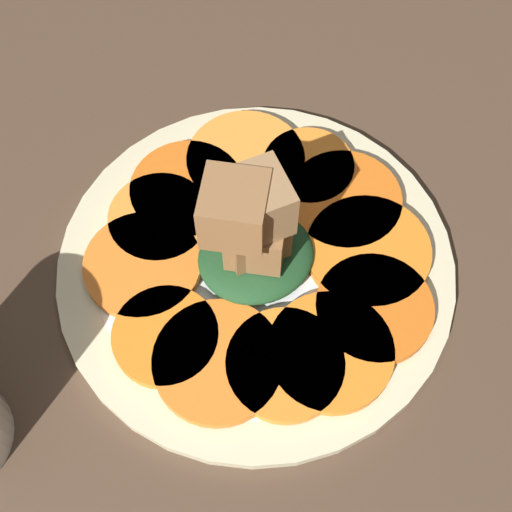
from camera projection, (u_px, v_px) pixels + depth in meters
The scene contains 16 objects.
table_slab at pixel (256, 276), 52.80cm from camera, with size 120.00×120.00×2.00cm, color #4C3828.
plate at pixel (256, 266), 51.46cm from camera, with size 28.53×28.53×1.05cm.
carrot_slice_0 at pixel (187, 190), 53.35cm from camera, with size 8.54×8.54×0.84cm, color orange.
carrot_slice_1 at pixel (159, 218), 52.19cm from camera, with size 7.48×7.48×0.84cm, color orange.
carrot_slice_2 at pixel (143, 265), 50.37cm from camera, with size 8.37×8.37×0.84cm, color orange.
carrot_slice_3 at pixel (165, 336), 47.86cm from camera, with size 7.22×7.22×0.84cm, color orange.
carrot_slice_4 at pixel (218, 361), 47.03cm from camera, with size 8.72×8.72×0.84cm, color orange.
carrot_slice_5 at pixel (285, 364), 46.93cm from camera, with size 7.89×7.89×0.84cm, color orange.
carrot_slice_6 at pixel (330, 351), 47.35cm from camera, with size 8.50×8.50×0.84cm, color orange.
carrot_slice_7 at pixel (374, 308), 48.81cm from camera, with size 8.13×8.13×0.84cm, color orange.
carrot_slice_8 at pixel (368, 251), 50.90cm from camera, with size 8.99×8.99×0.84cm, color orange.
carrot_slice_9 at pixel (344, 200), 52.92cm from camera, with size 8.54×8.54×0.84cm, color orange.
carrot_slice_10 at pixel (308, 167), 54.31cm from camera, with size 6.98×6.98×0.84cm, color orange.
carrot_slice_11 at pixel (246, 160), 54.60cm from camera, with size 9.08×9.08×0.84cm, color orange.
center_pile at pixel (252, 233), 47.07cm from camera, with size 8.30×7.45×10.07cm.
fork at pixel (306, 336), 48.11cm from camera, with size 18.21×6.40×0.40cm.
Camera 1 is at (-8.63, -21.79, 48.34)cm, focal length 50.00 mm.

